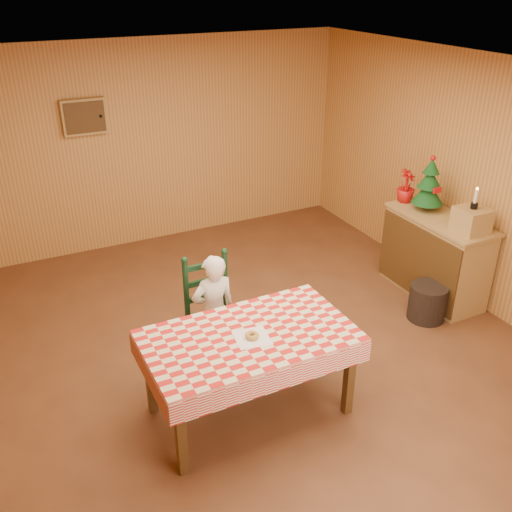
{
  "coord_description": "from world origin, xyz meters",
  "views": [
    {
      "loc": [
        -2.08,
        -3.99,
        3.33
      ],
      "look_at": [
        0.0,
        0.2,
        0.95
      ],
      "focal_mm": 40.0,
      "sensor_mm": 36.0,
      "label": 1
    }
  ],
  "objects_px": {
    "ladder_chair": "(212,314)",
    "shelf_unit": "(435,256)",
    "storage_bin": "(427,302)",
    "dining_table": "(249,343)",
    "christmas_tree": "(429,186)",
    "seated_child": "(214,312)",
    "crate": "(471,220)"
  },
  "relations": [
    {
      "from": "crate",
      "to": "storage_bin",
      "type": "bearing_deg",
      "value": 178.61
    },
    {
      "from": "seated_child",
      "to": "crate",
      "type": "relative_size",
      "value": 3.75
    },
    {
      "from": "crate",
      "to": "christmas_tree",
      "type": "distance_m",
      "value": 0.67
    },
    {
      "from": "shelf_unit",
      "to": "christmas_tree",
      "type": "relative_size",
      "value": 2.0
    },
    {
      "from": "dining_table",
      "to": "shelf_unit",
      "type": "height_order",
      "value": "shelf_unit"
    },
    {
      "from": "shelf_unit",
      "to": "christmas_tree",
      "type": "bearing_deg",
      "value": 88.02
    },
    {
      "from": "dining_table",
      "to": "shelf_unit",
      "type": "relative_size",
      "value": 1.34
    },
    {
      "from": "crate",
      "to": "seated_child",
      "type": "bearing_deg",
      "value": 173.72
    },
    {
      "from": "storage_bin",
      "to": "dining_table",
      "type": "bearing_deg",
      "value": -169.02
    },
    {
      "from": "shelf_unit",
      "to": "crate",
      "type": "relative_size",
      "value": 4.13
    },
    {
      "from": "christmas_tree",
      "to": "shelf_unit",
      "type": "bearing_deg",
      "value": -91.98
    },
    {
      "from": "dining_table",
      "to": "crate",
      "type": "distance_m",
      "value": 2.76
    },
    {
      "from": "crate",
      "to": "ladder_chair",
      "type": "bearing_deg",
      "value": 172.53
    },
    {
      "from": "dining_table",
      "to": "storage_bin",
      "type": "bearing_deg",
      "value": 10.98
    },
    {
      "from": "dining_table",
      "to": "christmas_tree",
      "type": "bearing_deg",
      "value": 21.89
    },
    {
      "from": "dining_table",
      "to": "shelf_unit",
      "type": "bearing_deg",
      "value": 17.23
    },
    {
      "from": "shelf_unit",
      "to": "ladder_chair",
      "type": "bearing_deg",
      "value": -179.01
    },
    {
      "from": "shelf_unit",
      "to": "christmas_tree",
      "type": "xyz_separation_m",
      "value": [
        0.01,
        0.25,
        0.74
      ]
    },
    {
      "from": "ladder_chair",
      "to": "christmas_tree",
      "type": "xyz_separation_m",
      "value": [
        2.7,
        0.3,
        0.71
      ]
    },
    {
      "from": "seated_child",
      "to": "dining_table",
      "type": "bearing_deg",
      "value": 90.0
    },
    {
      "from": "seated_child",
      "to": "christmas_tree",
      "type": "relative_size",
      "value": 1.81
    },
    {
      "from": "dining_table",
      "to": "christmas_tree",
      "type": "height_order",
      "value": "christmas_tree"
    },
    {
      "from": "dining_table",
      "to": "shelf_unit",
      "type": "xyz_separation_m",
      "value": [
        2.69,
        0.83,
        -0.22
      ]
    },
    {
      "from": "dining_table",
      "to": "shelf_unit",
      "type": "distance_m",
      "value": 2.82
    },
    {
      "from": "ladder_chair",
      "to": "seated_child",
      "type": "xyz_separation_m",
      "value": [
        0.0,
        -0.06,
        0.06
      ]
    },
    {
      "from": "shelf_unit",
      "to": "crate",
      "type": "xyz_separation_m",
      "value": [
        0.01,
        -0.4,
        0.59
      ]
    },
    {
      "from": "storage_bin",
      "to": "christmas_tree",
      "type": "bearing_deg",
      "value": 57.23
    },
    {
      "from": "storage_bin",
      "to": "ladder_chair",
      "type": "bearing_deg",
      "value": 171.45
    },
    {
      "from": "shelf_unit",
      "to": "storage_bin",
      "type": "relative_size",
      "value": 3.2
    },
    {
      "from": "ladder_chair",
      "to": "shelf_unit",
      "type": "distance_m",
      "value": 2.69
    },
    {
      "from": "dining_table",
      "to": "seated_child",
      "type": "bearing_deg",
      "value": 90.0
    },
    {
      "from": "crate",
      "to": "storage_bin",
      "type": "xyz_separation_m",
      "value": [
        -0.41,
        0.01,
        -0.86
      ]
    }
  ]
}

